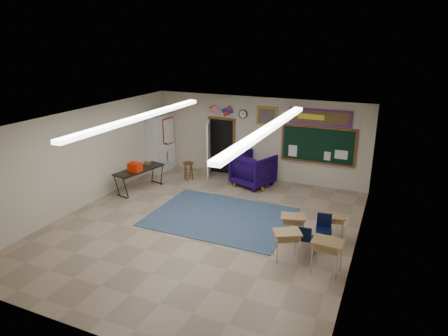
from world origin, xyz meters
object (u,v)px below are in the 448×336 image
at_px(wingback_armchair, 253,169).
at_px(wooden_stool, 189,171).
at_px(student_desk_front_left, 293,227).
at_px(folding_table, 140,179).
at_px(student_desk_front_right, 334,226).

relative_size(wingback_armchair, wooden_stool, 1.89).
bearing_deg(student_desk_front_left, wingback_armchair, 108.72).
xyz_separation_m(folding_table, wooden_stool, (1.04, 1.55, -0.07)).
height_order(folding_table, wooden_stool, folding_table).
bearing_deg(wingback_armchair, student_desk_front_right, 158.98).
distance_m(wingback_armchair, student_desk_front_right, 4.34).
bearing_deg(folding_table, student_desk_front_left, -1.92).
height_order(student_desk_front_right, folding_table, folding_table).
height_order(wingback_armchair, student_desk_front_left, wingback_armchair).
bearing_deg(wooden_stool, wingback_armchair, 11.48).
bearing_deg(wooden_stool, folding_table, -123.91).
bearing_deg(student_desk_front_right, folding_table, 160.79).
bearing_deg(wooden_stool, student_desk_front_left, -32.98).
relative_size(student_desk_front_left, student_desk_front_right, 1.15).
distance_m(folding_table, wooden_stool, 1.87).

